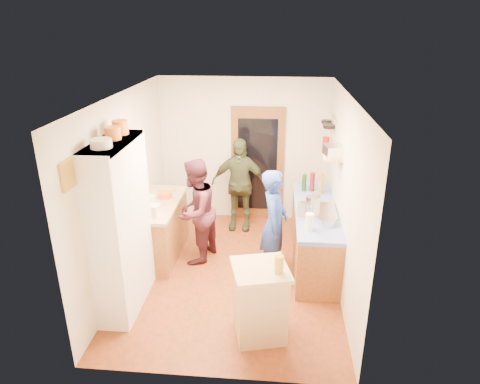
# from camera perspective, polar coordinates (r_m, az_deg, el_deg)

# --- Properties ---
(floor) EXTENTS (3.00, 4.00, 0.02)m
(floor) POSITION_cam_1_polar(r_m,az_deg,el_deg) (6.46, -0.98, -10.82)
(floor) COLOR maroon
(floor) RESTS_ON ground
(ceiling) EXTENTS (3.00, 4.00, 0.02)m
(ceiling) POSITION_cam_1_polar(r_m,az_deg,el_deg) (5.50, -1.16, 12.80)
(ceiling) COLOR silver
(ceiling) RESTS_ON ground
(wall_back) EXTENTS (3.00, 0.02, 2.60)m
(wall_back) POSITION_cam_1_polar(r_m,az_deg,el_deg) (7.74, 0.53, 5.57)
(wall_back) COLOR silver
(wall_back) RESTS_ON ground
(wall_front) EXTENTS (3.00, 0.02, 2.60)m
(wall_front) POSITION_cam_1_polar(r_m,az_deg,el_deg) (4.07, -4.13, -10.56)
(wall_front) COLOR silver
(wall_front) RESTS_ON ground
(wall_left) EXTENTS (0.02, 4.00, 2.60)m
(wall_left) POSITION_cam_1_polar(r_m,az_deg,el_deg) (6.19, -15.10, 0.49)
(wall_left) COLOR silver
(wall_left) RESTS_ON ground
(wall_right) EXTENTS (0.02, 4.00, 2.60)m
(wall_right) POSITION_cam_1_polar(r_m,az_deg,el_deg) (5.89, 13.70, -0.47)
(wall_right) COLOR silver
(wall_right) RESTS_ON ground
(door_frame) EXTENTS (0.95, 0.06, 2.10)m
(door_frame) POSITION_cam_1_polar(r_m,az_deg,el_deg) (7.76, 2.34, 3.67)
(door_frame) COLOR brown
(door_frame) RESTS_ON ground
(door_glass) EXTENTS (0.70, 0.02, 1.70)m
(door_glass) POSITION_cam_1_polar(r_m,az_deg,el_deg) (7.73, 2.33, 3.59)
(door_glass) COLOR black
(door_glass) RESTS_ON door_frame
(hutch_body) EXTENTS (0.40, 1.20, 2.20)m
(hutch_body) POSITION_cam_1_polar(r_m,az_deg,el_deg) (5.51, -15.57, -4.55)
(hutch_body) COLOR white
(hutch_body) RESTS_ON ground
(hutch_top_shelf) EXTENTS (0.40, 1.14, 0.04)m
(hutch_top_shelf) POSITION_cam_1_polar(r_m,az_deg,el_deg) (5.14, -16.79, 6.30)
(hutch_top_shelf) COLOR white
(hutch_top_shelf) RESTS_ON hutch_body
(plate_stack) EXTENTS (0.23, 0.23, 0.10)m
(plate_stack) POSITION_cam_1_polar(r_m,az_deg,el_deg) (4.88, -18.02, 6.18)
(plate_stack) COLOR white
(plate_stack) RESTS_ON hutch_top_shelf
(orange_pot_a) EXTENTS (0.18, 0.18, 0.15)m
(orange_pot_a) POSITION_cam_1_polar(r_m,az_deg,el_deg) (5.19, -16.59, 7.54)
(orange_pot_a) COLOR orange
(orange_pot_a) RESTS_ON hutch_top_shelf
(orange_pot_b) EXTENTS (0.19, 0.19, 0.17)m
(orange_pot_b) POSITION_cam_1_polar(r_m,az_deg,el_deg) (5.41, -15.68, 8.32)
(orange_pot_b) COLOR orange
(orange_pot_b) RESTS_ON hutch_top_shelf
(left_counter_base) EXTENTS (0.60, 1.40, 0.85)m
(left_counter_base) POSITION_cam_1_polar(r_m,az_deg,el_deg) (6.84, -10.69, -5.04)
(left_counter_base) COLOR #986636
(left_counter_base) RESTS_ON ground
(left_counter_top) EXTENTS (0.64, 1.44, 0.05)m
(left_counter_top) POSITION_cam_1_polar(r_m,az_deg,el_deg) (6.65, -10.96, -1.58)
(left_counter_top) COLOR tan
(left_counter_top) RESTS_ON left_counter_base
(toaster) EXTENTS (0.25, 0.18, 0.18)m
(toaster) POSITION_cam_1_polar(r_m,az_deg,el_deg) (6.17, -11.78, -2.43)
(toaster) COLOR white
(toaster) RESTS_ON left_counter_top
(kettle) EXTENTS (0.20, 0.20, 0.18)m
(kettle) POSITION_cam_1_polar(r_m,az_deg,el_deg) (6.45, -11.89, -1.26)
(kettle) COLOR white
(kettle) RESTS_ON left_counter_top
(orange_bowl) EXTENTS (0.25, 0.25, 0.09)m
(orange_bowl) POSITION_cam_1_polar(r_m,az_deg,el_deg) (6.78, -9.91, -0.40)
(orange_bowl) COLOR orange
(orange_bowl) RESTS_ON left_counter_top
(chopping_board) EXTENTS (0.31, 0.23, 0.02)m
(chopping_board) POSITION_cam_1_polar(r_m,az_deg,el_deg) (7.13, -9.64, 0.49)
(chopping_board) COLOR tan
(chopping_board) RESTS_ON left_counter_top
(right_counter_base) EXTENTS (0.60, 2.20, 0.84)m
(right_counter_base) POSITION_cam_1_polar(r_m,az_deg,el_deg) (6.67, 9.81, -5.74)
(right_counter_base) COLOR #986636
(right_counter_base) RESTS_ON ground
(right_counter_top) EXTENTS (0.62, 2.22, 0.06)m
(right_counter_top) POSITION_cam_1_polar(r_m,az_deg,el_deg) (6.48, 10.06, -2.21)
(right_counter_top) COLOR #011AA3
(right_counter_top) RESTS_ON right_counter_base
(hob) EXTENTS (0.55, 0.58, 0.04)m
(hob) POSITION_cam_1_polar(r_m,az_deg,el_deg) (6.30, 10.21, -2.45)
(hob) COLOR silver
(hob) RESTS_ON right_counter_top
(pot_on_hob) EXTENTS (0.21, 0.21, 0.14)m
(pot_on_hob) POSITION_cam_1_polar(r_m,az_deg,el_deg) (6.40, 9.71, -1.12)
(pot_on_hob) COLOR silver
(pot_on_hob) RESTS_ON hob
(bottle_a) EXTENTS (0.08, 0.08, 0.28)m
(bottle_a) POSITION_cam_1_polar(r_m,az_deg,el_deg) (6.99, 8.55, 1.25)
(bottle_a) COLOR #143F14
(bottle_a) RESTS_ON right_counter_top
(bottle_b) EXTENTS (0.08, 0.08, 0.31)m
(bottle_b) POSITION_cam_1_polar(r_m,az_deg,el_deg) (7.00, 9.61, 1.33)
(bottle_b) COLOR #591419
(bottle_b) RESTS_ON right_counter_top
(bottle_c) EXTENTS (0.08, 0.08, 0.32)m
(bottle_c) POSITION_cam_1_polar(r_m,az_deg,el_deg) (6.92, 10.75, 1.04)
(bottle_c) COLOR olive
(bottle_c) RESTS_ON right_counter_top
(paper_towel) EXTENTS (0.12, 0.12, 0.24)m
(paper_towel) POSITION_cam_1_polar(r_m,az_deg,el_deg) (5.70, 9.23, -3.97)
(paper_towel) COLOR white
(paper_towel) RESTS_ON right_counter_top
(mixing_bowl) EXTENTS (0.28, 0.28, 0.10)m
(mixing_bowl) POSITION_cam_1_polar(r_m,az_deg,el_deg) (5.93, 11.49, -3.82)
(mixing_bowl) COLOR silver
(mixing_bowl) RESTS_ON right_counter_top
(island_base) EXTENTS (0.67, 0.67, 0.86)m
(island_base) POSITION_cam_1_polar(r_m,az_deg,el_deg) (5.13, 2.65, -14.60)
(island_base) COLOR tan
(island_base) RESTS_ON ground
(island_top) EXTENTS (0.75, 0.75, 0.05)m
(island_top) POSITION_cam_1_polar(r_m,az_deg,el_deg) (4.88, 2.75, -10.31)
(island_top) COLOR tan
(island_top) RESTS_ON island_base
(cutting_board) EXTENTS (0.41, 0.36, 0.02)m
(cutting_board) POSITION_cam_1_polar(r_m,az_deg,el_deg) (4.90, 2.05, -9.95)
(cutting_board) COLOR white
(cutting_board) RESTS_ON island_top
(oil_jar) EXTENTS (0.12, 0.12, 0.20)m
(oil_jar) POSITION_cam_1_polar(r_m,az_deg,el_deg) (4.75, 5.23, -9.57)
(oil_jar) COLOR #AD9E2D
(oil_jar) RESTS_ON island_top
(pan_rail) EXTENTS (0.02, 0.65, 0.02)m
(pan_rail) POSITION_cam_1_polar(r_m,az_deg,el_deg) (7.12, 12.20, 9.85)
(pan_rail) COLOR silver
(pan_rail) RESTS_ON wall_right
(pan_hang_a) EXTENTS (0.18, 0.18, 0.05)m
(pan_hang_a) POSITION_cam_1_polar(r_m,az_deg,el_deg) (6.97, 11.77, 8.53)
(pan_hang_a) COLOR black
(pan_hang_a) RESTS_ON pan_rail
(pan_hang_b) EXTENTS (0.16, 0.16, 0.05)m
(pan_hang_b) POSITION_cam_1_polar(r_m,az_deg,el_deg) (7.17, 11.60, 8.75)
(pan_hang_b) COLOR black
(pan_hang_b) RESTS_ON pan_rail
(pan_hang_c) EXTENTS (0.17, 0.17, 0.05)m
(pan_hang_c) POSITION_cam_1_polar(r_m,az_deg,el_deg) (7.36, 11.45, 9.18)
(pan_hang_c) COLOR black
(pan_hang_c) RESTS_ON pan_rail
(wall_shelf) EXTENTS (0.26, 0.42, 0.03)m
(wall_shelf) POSITION_cam_1_polar(r_m,az_deg,el_deg) (6.16, 12.18, 4.61)
(wall_shelf) COLOR tan
(wall_shelf) RESTS_ON wall_right
(radio) EXTENTS (0.27, 0.33, 0.15)m
(radio) POSITION_cam_1_polar(r_m,az_deg,el_deg) (6.13, 12.25, 5.42)
(radio) COLOR silver
(radio) RESTS_ON wall_shelf
(ext_bracket) EXTENTS (0.06, 0.10, 0.04)m
(ext_bracket) POSITION_cam_1_polar(r_m,az_deg,el_deg) (7.43, 11.76, 5.61)
(ext_bracket) COLOR black
(ext_bracket) RESTS_ON wall_right
(fire_extinguisher) EXTENTS (0.11, 0.11, 0.32)m
(fire_extinguisher) POSITION_cam_1_polar(r_m,az_deg,el_deg) (7.41, 11.33, 6.00)
(fire_extinguisher) COLOR red
(fire_extinguisher) RESTS_ON wall_right
(picture_frame) EXTENTS (0.03, 0.25, 0.30)m
(picture_frame) POSITION_cam_1_polar(r_m,az_deg,el_deg) (4.60, -22.00, 2.12)
(picture_frame) COLOR gold
(picture_frame) RESTS_ON wall_left
(person_hob) EXTENTS (0.44, 0.62, 1.61)m
(person_hob) POSITION_cam_1_polar(r_m,az_deg,el_deg) (6.06, 4.86, -4.38)
(person_hob) COLOR #233C95
(person_hob) RESTS_ON ground
(person_left) EXTENTS (0.83, 0.94, 1.63)m
(person_left) POSITION_cam_1_polar(r_m,az_deg,el_deg) (6.47, -5.56, -2.52)
(person_left) COLOR #441C27
(person_left) RESTS_ON ground
(person_back) EXTENTS (0.99, 0.46, 1.66)m
(person_back) POSITION_cam_1_polar(r_m,az_deg,el_deg) (7.43, -0.05, 0.99)
(person_back) COLOR #353B22
(person_back) RESTS_ON ground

